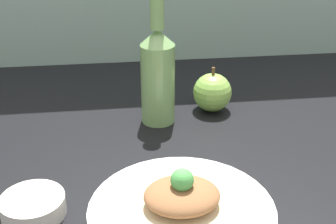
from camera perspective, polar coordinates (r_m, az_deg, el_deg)
ground_plane at (r=88.99cm, az=-1.63°, el=-6.86°), size 180.00×110.00×4.00cm
plate at (r=74.12cm, az=1.68°, el=-11.89°), size 29.20×29.20×1.85cm
plated_food at (r=72.55cm, az=1.70°, el=-10.31°), size 18.66×18.66×6.95cm
cider_bottle at (r=96.71cm, az=-1.26°, el=4.83°), size 7.14×7.14×28.72cm
apple at (r=104.56cm, az=5.43°, el=2.39°), size 8.60×8.60×10.25cm
dipping_bowl at (r=76.84cm, az=-16.13°, el=-10.97°), size 10.05×10.05×3.17cm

